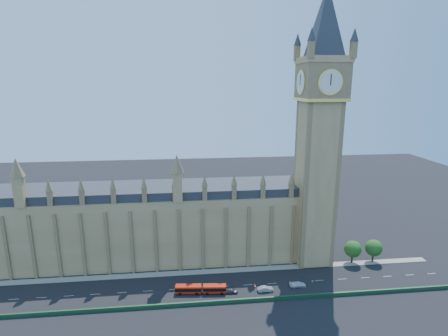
{
  "coord_description": "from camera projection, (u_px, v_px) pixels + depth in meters",
  "views": [
    {
      "loc": [
        -6.71,
        -99.75,
        63.51
      ],
      "look_at": [
        5.24,
        10.0,
        36.84
      ],
      "focal_mm": 28.0,
      "sensor_mm": 36.0,
      "label": 1
    }
  ],
  "objects": [
    {
      "name": "ground",
      "position": [
        211.0,
        287.0,
        112.01
      ],
      "size": [
        400.0,
        400.0,
        0.0
      ],
      "primitive_type": "plane",
      "color": "black",
      "rests_on": "ground"
    },
    {
      "name": "red_bus",
      "position": [
        201.0,
        289.0,
        108.5
      ],
      "size": [
        15.87,
        3.76,
        2.67
      ],
      "rotation": [
        0.0,
        0.0,
        -0.09
      ],
      "color": "red",
      "rests_on": "ground"
    },
    {
      "name": "tree_east_near",
      "position": [
        353.0,
        249.0,
        125.93
      ],
      "size": [
        6.0,
        6.0,
        8.5
      ],
      "color": "#382619",
      "rests_on": "ground"
    },
    {
      "name": "tree_east_far",
      "position": [
        374.0,
        247.0,
        126.77
      ],
      "size": [
        6.0,
        6.0,
        8.5
      ],
      "color": "#382619",
      "rests_on": "ground"
    },
    {
      "name": "cone_b",
      "position": [
        255.0,
        287.0,
        111.61
      ],
      "size": [
        0.53,
        0.53,
        0.76
      ],
      "rotation": [
        0.0,
        0.0,
        -0.11
      ],
      "color": "black",
      "rests_on": "ground"
    },
    {
      "name": "car_white",
      "position": [
        298.0,
        284.0,
        112.15
      ],
      "size": [
        5.25,
        2.18,
        1.52
      ],
      "primitive_type": "imported",
      "rotation": [
        0.0,
        0.0,
        1.58
      ],
      "color": "white",
      "rests_on": "ground"
    },
    {
      "name": "cone_a",
      "position": [
        255.0,
        285.0,
        112.39
      ],
      "size": [
        0.64,
        0.64,
        0.8
      ],
      "rotation": [
        0.0,
        0.0,
        0.34
      ],
      "color": "black",
      "rests_on": "ground"
    },
    {
      "name": "car_grey",
      "position": [
        231.0,
        291.0,
        108.72
      ],
      "size": [
        4.35,
        2.09,
        1.43
      ],
      "primitive_type": "imported",
      "rotation": [
        0.0,
        0.0,
        1.47
      ],
      "color": "#404348",
      "rests_on": "ground"
    },
    {
      "name": "elizabeth_tower",
      "position": [
        320.0,
        111.0,
        116.73
      ],
      "size": [
        20.59,
        20.59,
        105.0
      ],
      "color": "#A0814D",
      "rests_on": "ground"
    },
    {
      "name": "palace_westminster",
      "position": [
        138.0,
        224.0,
        127.39
      ],
      "size": [
        120.0,
        20.0,
        28.0
      ],
      "color": "#A0814D",
      "rests_on": "ground"
    },
    {
      "name": "bridge_parapet",
      "position": [
        213.0,
        302.0,
        103.18
      ],
      "size": [
        160.0,
        0.6,
        1.2
      ],
      "primitive_type": "cube",
      "color": "#1E4C2D",
      "rests_on": "ground"
    },
    {
      "name": "kerb_north",
      "position": [
        209.0,
        271.0,
        121.17
      ],
      "size": [
        160.0,
        3.0,
        0.16
      ],
      "primitive_type": "cube",
      "color": "gray",
      "rests_on": "ground"
    },
    {
      "name": "cone_c",
      "position": [
        312.0,
        281.0,
        114.75
      ],
      "size": [
        0.55,
        0.55,
        0.71
      ],
      "rotation": [
        0.0,
        0.0,
        0.26
      ],
      "color": "black",
      "rests_on": "ground"
    },
    {
      "name": "cone_d",
      "position": [
        289.0,
        284.0,
        113.17
      ],
      "size": [
        0.45,
        0.45,
        0.7
      ],
      "rotation": [
        0.0,
        0.0,
        0.01
      ],
      "color": "black",
      "rests_on": "ground"
    },
    {
      "name": "car_silver",
      "position": [
        265.0,
        289.0,
        109.58
      ],
      "size": [
        5.03,
        1.95,
        1.64
      ],
      "primitive_type": "imported",
      "rotation": [
        0.0,
        0.0,
        1.62
      ],
      "color": "#999CA0",
      "rests_on": "ground"
    }
  ]
}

